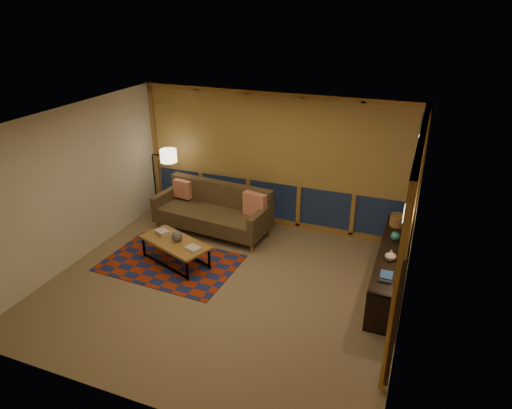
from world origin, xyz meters
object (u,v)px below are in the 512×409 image
(sofa, at_px, (212,210))
(bookshelf, at_px, (390,267))
(coffee_table, at_px, (176,252))
(floor_lamp, at_px, (155,183))

(sofa, relative_size, bookshelf, 0.87)
(coffee_table, xyz_separation_m, floor_lamp, (-1.32, 1.49, 0.55))
(sofa, relative_size, coffee_table, 1.75)
(floor_lamp, relative_size, bookshelf, 0.58)
(coffee_table, bearing_deg, bookshelf, 30.81)
(coffee_table, bearing_deg, floor_lamp, 151.77)
(coffee_table, height_order, floor_lamp, floor_lamp)
(coffee_table, distance_m, floor_lamp, 2.07)
(floor_lamp, distance_m, bookshelf, 4.97)
(bookshelf, bearing_deg, floor_lamp, 170.34)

